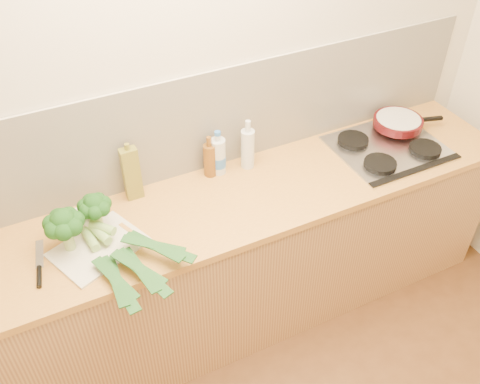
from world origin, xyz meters
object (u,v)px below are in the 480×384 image
at_px(chopping_board, 99,247).
at_px(chefs_knife, 39,271).
at_px(gas_hob, 389,147).
at_px(skillet, 398,122).

xyz_separation_m(chopping_board, chefs_knife, (-0.26, -0.03, 0.00)).
bearing_deg(gas_hob, skillet, 38.37).
bearing_deg(gas_hob, chopping_board, -178.69).
relative_size(gas_hob, chopping_board, 1.54).
relative_size(gas_hob, chefs_knife, 2.02).
distance_m(chefs_knife, skillet, 2.04).
bearing_deg(chefs_knife, skillet, 15.09).
distance_m(chopping_board, chefs_knife, 0.26).
distance_m(chopping_board, skillet, 1.78).
height_order(gas_hob, skillet, skillet).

